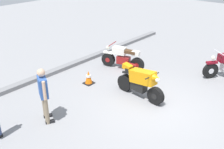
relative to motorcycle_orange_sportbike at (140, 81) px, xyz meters
name	(u,v)px	position (x,y,z in m)	size (l,w,h in m)	color
ground_plane	(154,107)	(-0.25, -0.77, -0.59)	(40.00, 40.00, 0.00)	gray
curb_edge	(64,68)	(-0.25, 3.83, -0.52)	(14.00, 0.30, 0.15)	gray
motorcycle_orange_sportbike	(140,81)	(0.00, 0.00, 0.00)	(0.70, 1.96, 1.14)	black
motorcycle_cream_vintage	(123,58)	(1.47, 1.98, -0.11)	(0.80, 1.92, 1.07)	black
person_in_blue_shirt	(44,92)	(-3.00, 1.28, 0.38)	(0.47, 0.63, 1.70)	gray
traffic_cone	(89,77)	(-0.48, 2.06, -0.33)	(0.36, 0.36, 0.53)	black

